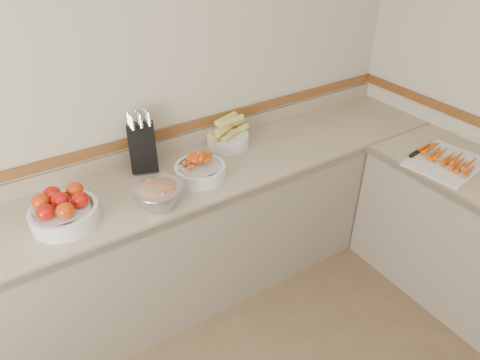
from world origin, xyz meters
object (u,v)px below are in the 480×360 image
tomato_bowl (63,211)px  cutting_board (445,160)px  rhubarb_bowl (159,194)px  knife_block (143,146)px  corn_bowl (228,136)px  cherry_tomato_bowl (200,169)px

tomato_bowl → cutting_board: size_ratio=0.66×
tomato_bowl → rhubarb_bowl: size_ratio=1.28×
rhubarb_bowl → knife_block: bearing=78.3°
corn_bowl → rhubarb_bowl: (-0.65, -0.37, 0.01)m
corn_bowl → rhubarb_bowl: size_ratio=1.15×
cherry_tomato_bowl → corn_bowl: (0.34, 0.24, 0.02)m
knife_block → cherry_tomato_bowl: knife_block is taller
tomato_bowl → cutting_board: bearing=-17.7°
knife_block → rhubarb_bowl: bearing=-101.7°
knife_block → cutting_board: 1.85m
tomato_bowl → rhubarb_bowl: bearing=-16.6°
knife_block → corn_bowl: (0.57, -0.03, -0.08)m
cherry_tomato_bowl → corn_bowl: size_ratio=0.98×
rhubarb_bowl → tomato_bowl: bearing=163.4°
tomato_bowl → corn_bowl: (1.11, 0.24, 0.00)m
knife_block → cutting_board: (1.58, -0.95, -0.13)m
cherry_tomato_bowl → corn_bowl: corn_bowl is taller
cherry_tomato_bowl → cutting_board: cherry_tomato_bowl is taller
cherry_tomato_bowl → rhubarb_bowl: cherry_tomato_bowl is taller
cutting_board → tomato_bowl: bearing=162.3°
knife_block → cutting_board: knife_block is taller
cherry_tomato_bowl → corn_bowl: bearing=35.4°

